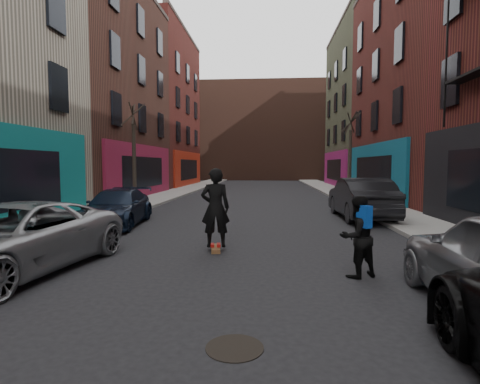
% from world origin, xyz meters
% --- Properties ---
extents(sidewalk_left, '(2.50, 84.00, 0.13)m').
position_xyz_m(sidewalk_left, '(-6.25, 30.00, 0.07)').
color(sidewalk_left, gray).
rests_on(sidewalk_left, ground).
extents(sidewalk_right, '(2.50, 84.00, 0.13)m').
position_xyz_m(sidewalk_right, '(6.25, 30.00, 0.07)').
color(sidewalk_right, gray).
rests_on(sidewalk_right, ground).
extents(building_far, '(40.00, 10.00, 14.00)m').
position_xyz_m(building_far, '(0.00, 56.00, 7.00)').
color(building_far, '#47281E').
rests_on(building_far, ground).
extents(tree_left_far, '(2.00, 2.00, 6.50)m').
position_xyz_m(tree_left_far, '(-6.20, 18.00, 3.38)').
color(tree_left_far, black).
rests_on(tree_left_far, sidewalk_left).
extents(tree_right_far, '(2.00, 2.00, 6.80)m').
position_xyz_m(tree_right_far, '(6.20, 24.00, 3.53)').
color(tree_right_far, black).
rests_on(tree_right_far, sidewalk_right).
extents(parked_left_far, '(2.97, 5.37, 1.42)m').
position_xyz_m(parked_left_far, '(-4.27, 5.81, 0.71)').
color(parked_left_far, gray).
rests_on(parked_left_far, ground).
extents(parked_left_end, '(2.24, 4.65, 1.30)m').
position_xyz_m(parked_left_end, '(-4.60, 11.80, 0.65)').
color(parked_left_end, black).
rests_on(parked_left_end, ground).
extents(parked_right_end, '(1.84, 5.08, 1.66)m').
position_xyz_m(parked_right_end, '(4.60, 14.28, 0.83)').
color(parked_right_end, black).
rests_on(parked_right_end, ground).
extents(skateboard, '(0.35, 0.83, 0.10)m').
position_xyz_m(skateboard, '(-0.49, 8.15, 0.05)').
color(skateboard, brown).
rests_on(skateboard, ground).
extents(skateboarder, '(0.80, 0.59, 2.01)m').
position_xyz_m(skateboarder, '(-0.49, 8.15, 1.10)').
color(skateboarder, black).
rests_on(skateboarder, skateboard).
extents(pedestrian, '(0.96, 0.89, 1.59)m').
position_xyz_m(pedestrian, '(2.58, 6.12, 0.80)').
color(pedestrian, black).
rests_on(pedestrian, ground).
extents(manhole, '(0.87, 0.87, 0.01)m').
position_xyz_m(manhole, '(0.46, 3.10, 0.01)').
color(manhole, black).
rests_on(manhole, ground).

